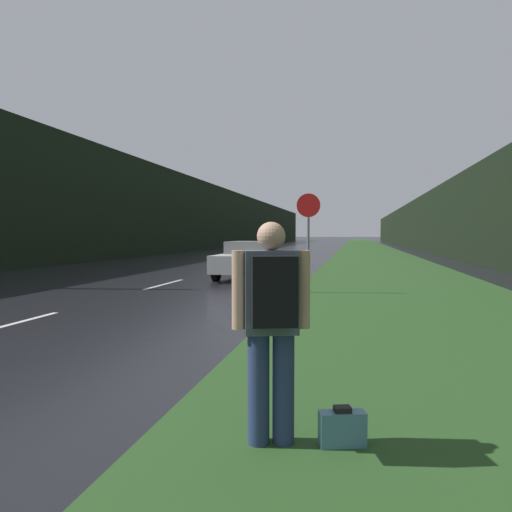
{
  "coord_description": "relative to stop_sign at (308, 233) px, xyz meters",
  "views": [
    {
      "loc": [
        6.02,
        -0.68,
        1.62
      ],
      "look_at": [
        2.68,
        14.68,
        0.87
      ],
      "focal_mm": 32.0,
      "sensor_mm": 36.0,
      "label": 1
    }
  ],
  "objects": [
    {
      "name": "hitchhiker_with_backpack",
      "position": [
        0.64,
        -9.14,
        -0.67
      ],
      "size": [
        0.57,
        0.49,
        1.71
      ],
      "rotation": [
        0.0,
        0.0,
        0.29
      ],
      "color": "navy",
      "rests_on": "ground_plane"
    },
    {
      "name": "lane_stripe_f",
      "position": [
        -4.77,
        22.28,
        -1.65
      ],
      "size": [
        0.12,
        3.0,
        0.01
      ],
      "primitive_type": "cube",
      "color": "silver",
      "rests_on": "ground_plane"
    },
    {
      "name": "lane_stripe_c",
      "position": [
        -4.77,
        1.28,
        -1.65
      ],
      "size": [
        0.12,
        3.0,
        0.01
      ],
      "primitive_type": "cube",
      "color": "silver",
      "rests_on": "ground_plane"
    },
    {
      "name": "grass_verge",
      "position": [
        2.62,
        28.21,
        -1.64
      ],
      "size": [
        6.0,
        240.0,
        0.02
      ],
      "primitive_type": "cube",
      "color": "#26471E",
      "rests_on": "ground_plane"
    },
    {
      "name": "stop_sign",
      "position": [
        0.0,
        0.0,
        0.0
      ],
      "size": [
        0.64,
        0.07,
        2.73
      ],
      "color": "slate",
      "rests_on": "ground_plane"
    },
    {
      "name": "lane_stripe_e",
      "position": [
        -4.77,
        15.28,
        -1.65
      ],
      "size": [
        0.12,
        3.0,
        0.01
      ],
      "primitive_type": "cube",
      "color": "silver",
      "rests_on": "ground_plane"
    },
    {
      "name": "lane_stripe_d",
      "position": [
        -4.77,
        8.28,
        -1.65
      ],
      "size": [
        0.12,
        3.0,
        0.01
      ],
      "primitive_type": "cube",
      "color": "silver",
      "rests_on": "ground_plane"
    },
    {
      "name": "treeline_far_side",
      "position": [
        -15.16,
        38.21,
        1.94
      ],
      "size": [
        2.0,
        140.0,
        7.19
      ],
      "primitive_type": "cube",
      "color": "black",
      "rests_on": "ground_plane"
    },
    {
      "name": "lane_stripe_b",
      "position": [
        -4.77,
        -5.72,
        -1.65
      ],
      "size": [
        0.12,
        3.0,
        0.01
      ],
      "primitive_type": "cube",
      "color": "silver",
      "rests_on": "ground_plane"
    },
    {
      "name": "car_passing_near",
      "position": [
        -2.58,
        4.05,
        -0.96
      ],
      "size": [
        1.91,
        4.58,
        1.35
      ],
      "rotation": [
        0.0,
        0.0,
        3.14
      ],
      "color": "#BCBCBC",
      "rests_on": "ground_plane"
    },
    {
      "name": "treeline_near_side",
      "position": [
        8.62,
        38.21,
        1.08
      ],
      "size": [
        2.0,
        140.0,
        5.48
      ],
      "primitive_type": "cube",
      "color": "black",
      "rests_on": "ground_plane"
    },
    {
      "name": "suitcase",
      "position": [
        1.17,
        -9.04,
        -1.51
      ],
      "size": [
        0.37,
        0.22,
        0.32
      ],
      "rotation": [
        0.0,
        0.0,
        0.29
      ],
      "color": "teal",
      "rests_on": "ground_plane"
    }
  ]
}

